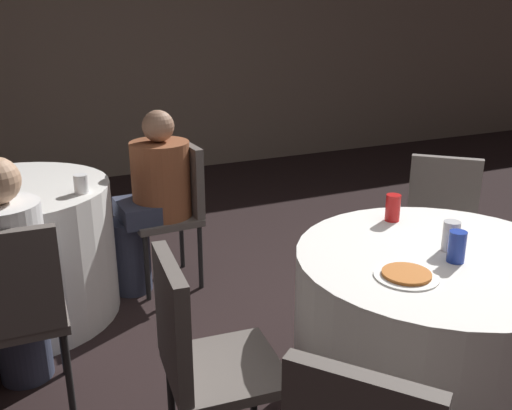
{
  "coord_description": "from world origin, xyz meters",
  "views": [
    {
      "loc": [
        -1.63,
        -1.69,
        1.67
      ],
      "look_at": [
        -0.66,
        0.44,
        0.86
      ],
      "focal_mm": 40.0,
      "sensor_mm": 36.0,
      "label": 1
    }
  ],
  "objects_px": {
    "person_floral_shirt": "(151,200)",
    "table_near": "(431,339)",
    "chair_far_south": "(14,306)",
    "soda_can_red": "(393,208)",
    "table_far": "(16,253)",
    "pizza_plate_near": "(406,275)",
    "soda_can_silver": "(451,236)",
    "chair_near_west": "(199,351)",
    "chair_near_northeast": "(441,223)",
    "soda_can_blue": "(457,247)",
    "person_white_shirt": "(13,282)",
    "chair_far_east": "(177,201)"
  },
  "relations": [
    {
      "from": "person_floral_shirt",
      "to": "table_near",
      "type": "bearing_deg",
      "value": -159.1
    },
    {
      "from": "chair_far_south",
      "to": "soda_can_red",
      "type": "height_order",
      "value": "chair_far_south"
    },
    {
      "from": "table_near",
      "to": "table_far",
      "type": "bearing_deg",
      "value": 132.54
    },
    {
      "from": "pizza_plate_near",
      "to": "soda_can_silver",
      "type": "relative_size",
      "value": 1.91
    },
    {
      "from": "chair_far_south",
      "to": "soda_can_red",
      "type": "xyz_separation_m",
      "value": [
        1.61,
        -0.31,
        0.28
      ]
    },
    {
      "from": "chair_near_west",
      "to": "chair_near_northeast",
      "type": "relative_size",
      "value": 1.0
    },
    {
      "from": "table_far",
      "to": "chair_near_northeast",
      "type": "relative_size",
      "value": 1.21
    },
    {
      "from": "table_near",
      "to": "table_far",
      "type": "distance_m",
      "value": 2.24
    },
    {
      "from": "table_near",
      "to": "pizza_plate_near",
      "type": "relative_size",
      "value": 4.84
    },
    {
      "from": "soda_can_red",
      "to": "soda_can_silver",
      "type": "bearing_deg",
      "value": -90.15
    },
    {
      "from": "table_near",
      "to": "chair_far_south",
      "type": "distance_m",
      "value": 1.7
    },
    {
      "from": "soda_can_blue",
      "to": "soda_can_silver",
      "type": "height_order",
      "value": "same"
    },
    {
      "from": "chair_far_south",
      "to": "soda_can_red",
      "type": "bearing_deg",
      "value": -8.96
    },
    {
      "from": "table_far",
      "to": "chair_far_south",
      "type": "distance_m",
      "value": 0.96
    },
    {
      "from": "pizza_plate_near",
      "to": "chair_near_west",
      "type": "bearing_deg",
      "value": 165.77
    },
    {
      "from": "table_near",
      "to": "soda_can_blue",
      "type": "height_order",
      "value": "soda_can_blue"
    },
    {
      "from": "chair_near_northeast",
      "to": "person_floral_shirt",
      "type": "xyz_separation_m",
      "value": [
        -1.39,
        0.97,
        0.03
      ]
    },
    {
      "from": "pizza_plate_near",
      "to": "table_far",
      "type": "bearing_deg",
      "value": 125.96
    },
    {
      "from": "chair_near_northeast",
      "to": "pizza_plate_near",
      "type": "relative_size",
      "value": 3.81
    },
    {
      "from": "chair_near_west",
      "to": "person_floral_shirt",
      "type": "xyz_separation_m",
      "value": [
        0.25,
        1.59,
        0.03
      ]
    },
    {
      "from": "soda_can_blue",
      "to": "soda_can_silver",
      "type": "xyz_separation_m",
      "value": [
        0.05,
        0.09,
        0.0
      ]
    },
    {
      "from": "soda_can_red",
      "to": "table_far",
      "type": "bearing_deg",
      "value": 141.35
    },
    {
      "from": "table_far",
      "to": "person_white_shirt",
      "type": "relative_size",
      "value": 0.96
    },
    {
      "from": "person_white_shirt",
      "to": "chair_far_east",
      "type": "bearing_deg",
      "value": 41.93
    },
    {
      "from": "chair_near_west",
      "to": "person_white_shirt",
      "type": "xyz_separation_m",
      "value": [
        -0.57,
        0.78,
        0.03
      ]
    },
    {
      "from": "table_far",
      "to": "soda_can_red",
      "type": "bearing_deg",
      "value": -38.65
    },
    {
      "from": "chair_near_northeast",
      "to": "soda_can_silver",
      "type": "xyz_separation_m",
      "value": [
        -0.6,
        -0.7,
        0.28
      ]
    },
    {
      "from": "soda_can_red",
      "to": "chair_near_northeast",
      "type": "bearing_deg",
      "value": 28.46
    },
    {
      "from": "chair_far_south",
      "to": "chair_far_east",
      "type": "xyz_separation_m",
      "value": [
        0.98,
        0.99,
        0.0
      ]
    },
    {
      "from": "chair_far_east",
      "to": "person_white_shirt",
      "type": "height_order",
      "value": "person_white_shirt"
    },
    {
      "from": "person_white_shirt",
      "to": "soda_can_red",
      "type": "bearing_deg",
      "value": -14.73
    },
    {
      "from": "chair_near_northeast",
      "to": "soda_can_silver",
      "type": "bearing_deg",
      "value": 91.91
    },
    {
      "from": "soda_can_silver",
      "to": "soda_can_red",
      "type": "relative_size",
      "value": 1.0
    },
    {
      "from": "table_far",
      "to": "chair_far_east",
      "type": "distance_m",
      "value": 0.96
    },
    {
      "from": "chair_near_northeast",
      "to": "chair_near_west",
      "type": "bearing_deg",
      "value": 63.9
    },
    {
      "from": "person_floral_shirt",
      "to": "soda_can_blue",
      "type": "distance_m",
      "value": 1.91
    },
    {
      "from": "table_far",
      "to": "soda_can_silver",
      "type": "height_order",
      "value": "soda_can_silver"
    },
    {
      "from": "chair_far_south",
      "to": "chair_far_east",
      "type": "distance_m",
      "value": 1.39
    },
    {
      "from": "chair_near_northeast",
      "to": "soda_can_blue",
      "type": "bearing_deg",
      "value": 92.95
    },
    {
      "from": "chair_near_west",
      "to": "pizza_plate_near",
      "type": "height_order",
      "value": "chair_near_west"
    },
    {
      "from": "table_far",
      "to": "pizza_plate_near",
      "type": "bearing_deg",
      "value": -54.04
    },
    {
      "from": "person_white_shirt",
      "to": "soda_can_blue",
      "type": "xyz_separation_m",
      "value": [
        1.55,
        -0.94,
        0.26
      ]
    },
    {
      "from": "table_near",
      "to": "chair_near_west",
      "type": "xyz_separation_m",
      "value": [
        -0.97,
        0.09,
        0.16
      ]
    },
    {
      "from": "chair_far_east",
      "to": "pizza_plate_near",
      "type": "bearing_deg",
      "value": -172.31
    },
    {
      "from": "chair_near_west",
      "to": "soda_can_red",
      "type": "bearing_deg",
      "value": 111.4
    },
    {
      "from": "chair_near_northeast",
      "to": "person_white_shirt",
      "type": "relative_size",
      "value": 0.79
    },
    {
      "from": "chair_near_west",
      "to": "soda_can_silver",
      "type": "height_order",
      "value": "chair_near_west"
    },
    {
      "from": "table_far",
      "to": "person_white_shirt",
      "type": "bearing_deg",
      "value": -91.89
    },
    {
      "from": "soda_can_red",
      "to": "soda_can_blue",
      "type": "bearing_deg",
      "value": -96.79
    },
    {
      "from": "table_far",
      "to": "soda_can_silver",
      "type": "distance_m",
      "value": 2.31
    }
  ]
}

